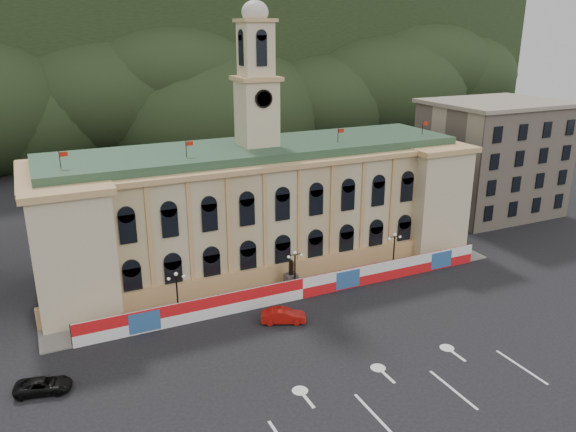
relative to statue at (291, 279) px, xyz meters
name	(u,v)px	position (x,y,z in m)	size (l,w,h in m)	color
ground	(375,365)	(0.00, -18.00, -1.19)	(260.00, 260.00, 0.00)	black
lane_markings	(408,395)	(0.00, -23.00, -1.18)	(26.00, 10.00, 0.02)	white
hill_ridge	(124,69)	(0.03, 103.99, 18.30)	(230.00, 80.00, 64.00)	black
city_hall	(259,204)	(0.00, 9.63, 6.66)	(56.20, 17.60, 37.10)	#C5B68E
side_building_right	(492,157)	(43.00, 12.93, 8.14)	(21.00, 17.00, 18.60)	tan
hoarding_fence	(303,288)	(0.06, -2.93, 0.06)	(50.00, 0.44, 2.50)	red
pavement	(292,288)	(0.00, -0.25, -1.11)	(56.00, 5.50, 0.16)	slate
statue	(291,279)	(0.00, 0.00, 0.00)	(1.40, 1.40, 3.72)	#595651
lamp_left	(177,290)	(-14.00, -1.00, 1.89)	(1.96, 0.44, 5.15)	black
lamp_center	(295,267)	(0.00, -1.00, 1.89)	(1.96, 0.44, 5.15)	black
lamp_right	(394,249)	(14.00, -1.00, 1.89)	(1.96, 0.44, 5.15)	black
red_sedan	(283,316)	(-4.34, -7.15, -0.41)	(4.99, 3.34, 1.55)	#A6100B
black_suv	(43,385)	(-27.90, -9.31, -0.54)	(5.05, 3.19, 1.30)	black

